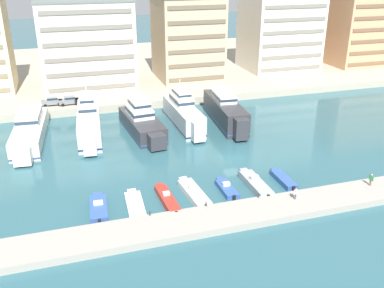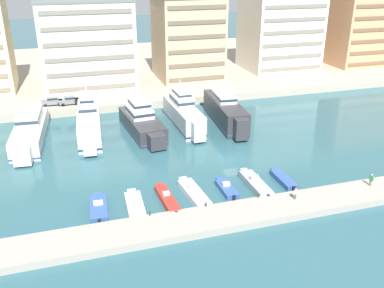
% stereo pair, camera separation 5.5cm
% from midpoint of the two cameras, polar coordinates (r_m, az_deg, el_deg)
% --- Properties ---
extents(ground_plane, '(400.00, 400.00, 0.00)m').
position_cam_midpoint_polar(ground_plane, '(68.11, 5.33, -1.89)').
color(ground_plane, '#2D5B66').
extents(quay_promenade, '(180.00, 70.00, 1.64)m').
position_cam_midpoint_polar(quay_promenade, '(125.34, -5.71, 10.19)').
color(quay_promenade, '#ADA38E').
rests_on(quay_promenade, ground).
extents(pier_dock, '(120.00, 5.34, 0.89)m').
position_cam_midpoint_polar(pier_dock, '(55.06, 11.78, -8.30)').
color(pier_dock, '#9E998E').
rests_on(pier_dock, ground).
extents(yacht_ivory_far_left, '(6.13, 21.64, 6.51)m').
position_cam_midpoint_polar(yacht_ivory_far_left, '(78.85, -20.81, 1.69)').
color(yacht_ivory_far_left, silver).
rests_on(yacht_ivory_far_left, ground).
extents(yacht_silver_left, '(5.09, 19.74, 8.99)m').
position_cam_midpoint_polar(yacht_silver_left, '(77.83, -13.62, 2.98)').
color(yacht_silver_left, silver).
rests_on(yacht_silver_left, ground).
extents(yacht_charcoal_mid_left, '(6.35, 18.37, 7.56)m').
position_cam_midpoint_polar(yacht_charcoal_mid_left, '(77.82, -6.71, 2.95)').
color(yacht_charcoal_mid_left, '#333338').
rests_on(yacht_charcoal_mid_left, ground).
extents(yacht_silver_center_left, '(4.17, 18.05, 8.51)m').
position_cam_midpoint_polar(yacht_silver_center_left, '(80.12, -1.15, 4.08)').
color(yacht_silver_center_left, silver).
rests_on(yacht_silver_center_left, ground).
extents(yacht_charcoal_center, '(5.58, 20.32, 7.40)m').
position_cam_midpoint_polar(yacht_charcoal_center, '(82.17, 4.45, 4.40)').
color(yacht_charcoal_center, '#333338').
rests_on(yacht_charcoal_center, ground).
extents(motorboat_blue_far_left, '(2.49, 6.98, 1.36)m').
position_cam_midpoint_polar(motorboat_blue_far_left, '(54.96, -12.36, -8.36)').
color(motorboat_blue_far_left, '#33569E').
rests_on(motorboat_blue_far_left, ground).
extents(motorboat_white_left, '(2.39, 7.75, 1.32)m').
position_cam_midpoint_polar(motorboat_white_left, '(54.93, -7.63, -8.12)').
color(motorboat_white_left, white).
rests_on(motorboat_white_left, ground).
extents(motorboat_red_mid_left, '(1.87, 8.05, 1.32)m').
position_cam_midpoint_polar(motorboat_red_mid_left, '(55.75, -3.36, -7.35)').
color(motorboat_red_mid_left, red).
rests_on(motorboat_red_mid_left, ground).
extents(motorboat_white_center_left, '(2.62, 8.55, 1.42)m').
position_cam_midpoint_polar(motorboat_white_center_left, '(57.12, 0.19, -6.52)').
color(motorboat_white_center_left, white).
rests_on(motorboat_white_center_left, ground).
extents(motorboat_blue_center, '(1.79, 5.92, 1.21)m').
position_cam_midpoint_polar(motorboat_blue_center, '(58.47, 4.60, -5.91)').
color(motorboat_blue_center, '#33569E').
rests_on(motorboat_blue_center, ground).
extents(motorboat_grey_center_right, '(2.05, 8.31, 1.68)m').
position_cam_midpoint_polar(motorboat_grey_center_right, '(59.68, 8.38, -5.27)').
color(motorboat_grey_center_right, '#9EA3A8').
rests_on(motorboat_grey_center_right, ground).
extents(motorboat_blue_mid_right, '(1.64, 6.31, 0.84)m').
position_cam_midpoint_polar(motorboat_blue_mid_right, '(61.90, 12.05, -4.64)').
color(motorboat_blue_mid_right, '#33569E').
rests_on(motorboat_blue_mid_right, ground).
extents(car_grey_far_left, '(4.14, 1.99, 1.80)m').
position_cam_midpoint_polar(car_grey_far_left, '(91.98, -18.19, 5.50)').
color(car_grey_far_left, slate).
rests_on(car_grey_far_left, quay_promenade).
extents(car_grey_left, '(4.19, 2.11, 1.80)m').
position_cam_midpoint_polar(car_grey_left, '(91.46, -16.07, 5.66)').
color(car_grey_left, slate).
rests_on(car_grey_left, quay_promenade).
extents(car_black_mid_left, '(4.13, 1.97, 1.80)m').
position_cam_midpoint_polar(car_black_mid_left, '(91.52, -14.14, 5.88)').
color(car_black_mid_left, black).
rests_on(car_black_mid_left, quay_promenade).
extents(apartment_block_left, '(20.87, 14.91, 21.57)m').
position_cam_midpoint_polar(apartment_block_left, '(102.54, -13.86, 12.83)').
color(apartment_block_left, silver).
rests_on(apartment_block_left, quay_promenade).
extents(apartment_block_mid_left, '(15.20, 16.07, 21.76)m').
position_cam_midpoint_polar(apartment_block_mid_left, '(107.94, -0.64, 14.02)').
color(apartment_block_mid_left, '#C6AD89').
rests_on(apartment_block_mid_left, quay_promenade).
extents(apartment_block_center_left, '(18.96, 15.54, 27.00)m').
position_cam_midpoint_polar(apartment_block_center_left, '(120.26, 11.69, 15.77)').
color(apartment_block_center_left, silver).
rests_on(apartment_block_center_left, quay_promenade).
extents(apartment_block_center, '(18.64, 15.93, 23.43)m').
position_cam_midpoint_polar(apartment_block_center, '(133.37, 21.62, 14.59)').
color(apartment_block_center, tan).
rests_on(apartment_block_center, quay_promenade).
extents(pedestrian_near_edge, '(0.59, 0.34, 1.60)m').
position_cam_midpoint_polar(pedestrian_near_edge, '(55.90, 13.63, -6.32)').
color(pedestrian_near_edge, '#4C515B').
rests_on(pedestrian_near_edge, pier_dock).
extents(pedestrian_mid_deck, '(0.37, 0.65, 1.76)m').
position_cam_midpoint_polar(pedestrian_mid_deck, '(62.24, 22.76, -4.30)').
color(pedestrian_mid_deck, '#7A6B56').
rests_on(pedestrian_mid_deck, pier_dock).
extents(bollard_west, '(0.20, 0.20, 0.61)m').
position_cam_midpoint_polar(bollard_west, '(51.67, -5.68, -9.14)').
color(bollard_west, '#2D2D33').
rests_on(bollard_west, pier_dock).
extents(bollard_west_mid, '(0.20, 0.20, 0.61)m').
position_cam_midpoint_polar(bollard_west_mid, '(53.23, 1.86, -7.98)').
color(bollard_west_mid, '#2D2D33').
rests_on(bollard_west_mid, pier_dock).
extents(bollard_east_mid, '(0.20, 0.20, 0.61)m').
position_cam_midpoint_polar(bollard_east_mid, '(55.65, 8.82, -6.78)').
color(bollard_east_mid, '#2D2D33').
rests_on(bollard_east_mid, pier_dock).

